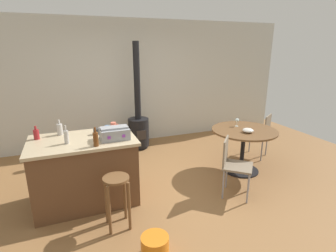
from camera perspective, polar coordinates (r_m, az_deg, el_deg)
ground_plane at (r=4.15m, az=-1.89°, el=-13.72°), size 8.80×8.80×0.00m
back_wall at (r=5.93m, az=-9.86°, el=9.16°), size 8.00×0.10×2.70m
kitchen_island at (r=3.86m, az=-17.52°, el=-9.20°), size 1.38×0.88×0.93m
wooden_stool at (r=3.24m, az=-11.07°, el=-13.85°), size 0.31×0.31×0.66m
dining_table at (r=4.69m, az=16.08°, el=-2.81°), size 1.09×1.09×0.77m
folding_chair_near at (r=3.93m, az=13.97°, el=-7.71°), size 0.56×0.56×0.86m
folding_chair_far at (r=5.42m, az=19.47°, el=-1.24°), size 0.56×0.56×0.87m
wood_stove at (r=5.63m, az=-6.45°, el=0.37°), size 0.44×0.45×2.23m
toolbox at (r=3.56m, az=-11.55°, el=-1.55°), size 0.38×0.28×0.17m
bottle_0 at (r=3.35m, az=-15.43°, el=-2.71°), size 0.06×0.06×0.24m
bottle_1 at (r=3.90m, az=-26.69°, el=-1.60°), size 0.07×0.07×0.18m
bottle_2 at (r=3.95m, az=-22.47°, el=-0.63°), size 0.08×0.08×0.21m
bottle_3 at (r=3.56m, az=-21.22°, el=-2.19°), size 0.06×0.06×0.24m
cup_0 at (r=4.00m, az=-11.75°, el=0.05°), size 0.11×0.08×0.11m
cup_1 at (r=3.82m, az=-15.24°, el=-1.13°), size 0.12×0.09×0.08m
cup_2 at (r=3.87m, az=-12.98°, el=-0.63°), size 0.12×0.08×0.10m
wine_glass at (r=4.77m, az=14.77°, el=1.19°), size 0.07×0.07×0.14m
serving_bowl at (r=4.49m, az=16.98°, el=-0.91°), size 0.18×0.18×0.07m
plastic_bucket at (r=2.99m, az=-2.85°, el=-24.75°), size 0.29×0.29×0.24m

